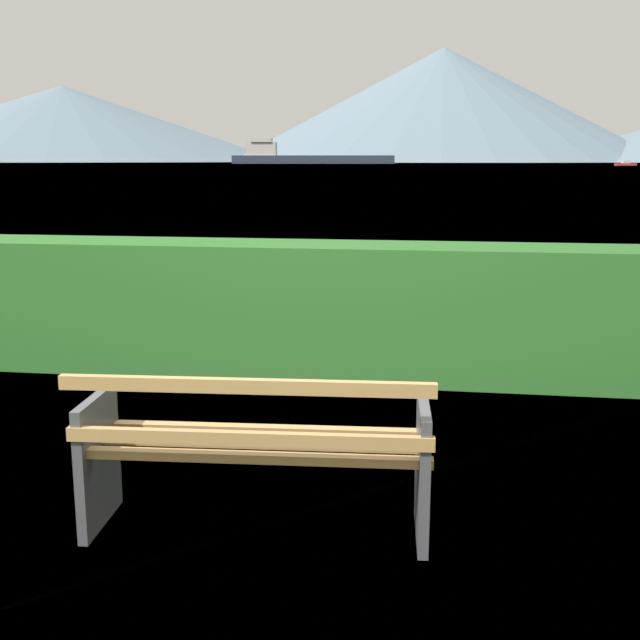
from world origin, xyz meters
name	(u,v)px	position (x,y,z in m)	size (l,w,h in m)	color
ground_plane	(259,527)	(0.00, 0.00, 0.00)	(1400.00, 1400.00, 0.00)	#567A38
water_surface	(440,164)	(0.00, 307.45, 0.00)	(620.00, 620.00, 0.00)	#6B8EA3
park_bench	(256,452)	(0.00, -0.06, 0.43)	(1.74, 0.68, 0.87)	tan
hedge_row	(336,310)	(0.00, 2.94, 0.56)	(7.99, 0.76, 1.13)	#2D6B28
cargo_ship_large	(301,157)	(-54.67, 309.43, 2.77)	(64.42, 16.23, 9.92)	#2D384C
sailboat_mid	(626,164)	(51.32, 229.27, 0.47)	(5.82, 2.89, 1.33)	#B2332D
distant_hills	(581,111)	(88.31, 538.44, 32.04)	(908.54, 432.06, 73.49)	slate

